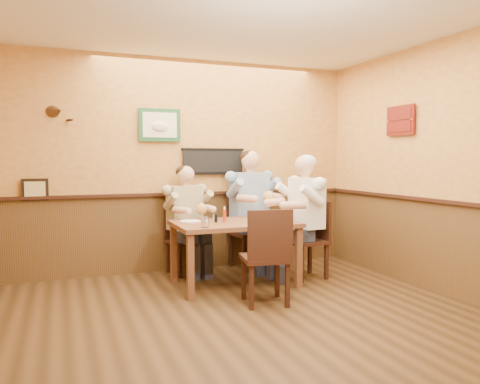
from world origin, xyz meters
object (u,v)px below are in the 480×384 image
object	(u,v)px
chair_near_side	(265,256)
salt_shaker	(214,218)
water_glass_left	(205,222)
pepper_shaker	(216,218)
chair_right_end	(306,239)
dining_table	(234,229)
water_glass_mid	(259,218)
diner_blue_polo	(249,215)
diner_tan_shirt	(185,225)
diner_white_elder	(306,223)
chair_back_right	(249,231)
cola_tumbler	(261,219)
chair_back_left	(185,240)
hot_sauce_bottle	(225,215)

from	to	relation	value
chair_near_side	salt_shaker	xyz separation A→B (m)	(-0.25, 0.88, 0.30)
water_glass_left	pepper_shaker	world-z (taller)	water_glass_left
chair_right_end	dining_table	bearing A→B (deg)	-94.63
salt_shaker	dining_table	bearing A→B (deg)	-26.22
water_glass_mid	diner_blue_polo	bearing A→B (deg)	73.85
diner_tan_shirt	pepper_shaker	xyz separation A→B (m)	(0.18, -0.72, 0.17)
diner_white_elder	water_glass_left	world-z (taller)	diner_white_elder
chair_back_right	diner_white_elder	distance (m)	0.90
dining_table	cola_tumbler	distance (m)	0.38
chair_back_left	chair_right_end	size ratio (longest dim) A/B	0.91
water_glass_left	hot_sauce_bottle	xyz separation A→B (m)	(0.34, 0.34, 0.02)
cola_tumbler	salt_shaker	distance (m)	0.58
chair_back_right	salt_shaker	size ratio (longest dim) A/B	12.56
water_glass_mid	chair_back_right	bearing A→B (deg)	73.85
diner_tan_shirt	cola_tumbler	bearing A→B (deg)	-72.55
chair_right_end	diner_blue_polo	xyz separation A→B (m)	(-0.46, 0.75, 0.24)
salt_shaker	chair_back_left	bearing A→B (deg)	106.61
chair_back_left	water_glass_left	bearing A→B (deg)	-107.06
diner_tan_shirt	salt_shaker	world-z (taller)	diner_tan_shirt
salt_shaker	pepper_shaker	xyz separation A→B (m)	(-0.01, -0.08, 0.01)
chair_back_left	water_glass_mid	distance (m)	1.23
chair_back_left	diner_tan_shirt	size ratio (longest dim) A/B	0.70
dining_table	pepper_shaker	xyz separation A→B (m)	(-0.22, 0.02, 0.14)
chair_back_right	cola_tumbler	xyz separation A→B (m)	(-0.27, -1.01, 0.30)
diner_white_elder	cola_tumbler	distance (m)	0.78
water_glass_left	water_glass_mid	bearing A→B (deg)	5.63
chair_near_side	salt_shaker	size ratio (longest dim) A/B	12.35
chair_back_right	diner_tan_shirt	bearing A→B (deg)	171.57
diner_tan_shirt	diner_blue_polo	distance (m)	0.90
diner_blue_polo	pepper_shaker	size ratio (longest dim) A/B	15.46
water_glass_left	chair_back_left	bearing A→B (deg)	87.13
chair_back_left	hot_sauce_bottle	distance (m)	0.88
chair_right_end	salt_shaker	size ratio (longest dim) A/B	12.05
diner_tan_shirt	hot_sauce_bottle	world-z (taller)	diner_tan_shirt
water_glass_mid	cola_tumbler	xyz separation A→B (m)	(0.02, -0.01, -0.01)
chair_near_side	cola_tumbler	world-z (taller)	chair_near_side
dining_table	chair_near_side	xyz separation A→B (m)	(0.04, -0.78, -0.16)
water_glass_left	cola_tumbler	xyz separation A→B (m)	(0.68, 0.05, -0.01)
diner_tan_shirt	chair_near_side	bearing A→B (deg)	-87.85
diner_blue_polo	water_glass_mid	size ratio (longest dim) A/B	11.88
diner_white_elder	pepper_shaker	distance (m)	1.18
chair_near_side	water_glass_mid	xyz separation A→B (m)	(0.16, 0.51, 0.32)
chair_right_end	diner_white_elder	xyz separation A→B (m)	(0.00, 0.00, 0.21)
diner_white_elder	cola_tumbler	world-z (taller)	diner_white_elder
diner_blue_polo	pepper_shaker	world-z (taller)	diner_blue_polo
hot_sauce_bottle	water_glass_mid	bearing A→B (deg)	-40.31
water_glass_left	diner_tan_shirt	bearing A→B (deg)	87.13
diner_white_elder	diner_blue_polo	bearing A→B (deg)	-152.80
water_glass_mid	hot_sauce_bottle	xyz separation A→B (m)	(-0.32, 0.27, 0.02)
dining_table	diner_tan_shirt	distance (m)	0.85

